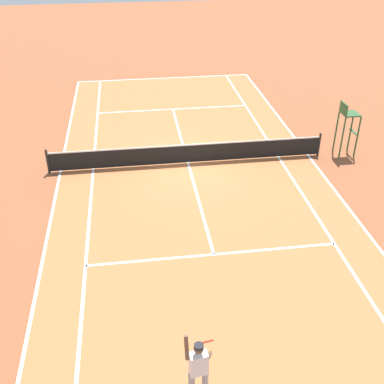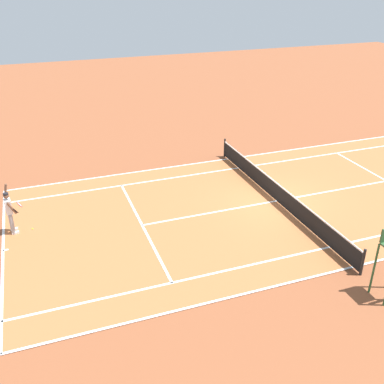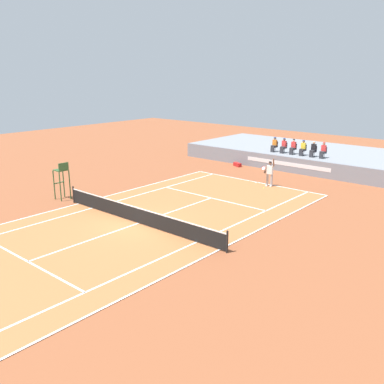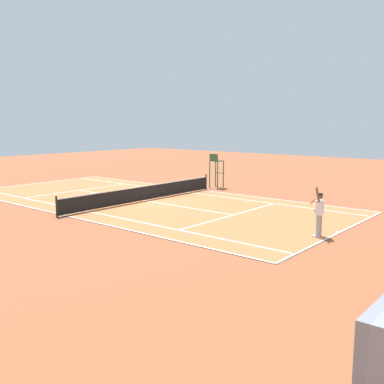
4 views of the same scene
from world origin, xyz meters
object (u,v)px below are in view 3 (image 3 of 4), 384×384
(tennis_player, at_px, (270,173))
(equipment_bag, at_px, (237,165))
(umpire_chair, at_px, (62,176))
(tennis_ball, at_px, (263,188))
(spectator_seated_5, at_px, (323,151))
(spectator_seated_4, at_px, (313,149))
(spectator_seated_1, at_px, (284,146))
(spectator_seated_0, at_px, (274,145))
(spectator_seated_3, at_px, (303,148))
(spectator_seated_2, at_px, (293,147))

(tennis_player, xyz_separation_m, equipment_bag, (-5.64, 4.14, -0.83))
(umpire_chair, bearing_deg, tennis_ball, 52.14)
(tennis_player, xyz_separation_m, tennis_ball, (-0.01, -0.72, -0.96))
(spectator_seated_5, distance_m, tennis_ball, 7.33)
(spectator_seated_4, bearing_deg, spectator_seated_1, 180.00)
(tennis_player, bearing_deg, spectator_seated_4, 87.55)
(equipment_bag, bearing_deg, umpire_chair, -99.92)
(spectator_seated_0, relative_size, tennis_ball, 18.60)
(umpire_chair, xyz_separation_m, equipment_bag, (2.73, 15.62, -1.40))
(spectator_seated_1, bearing_deg, spectator_seated_0, 180.00)
(spectator_seated_3, distance_m, tennis_ball, 7.27)
(spectator_seated_2, bearing_deg, equipment_bag, -152.52)
(spectator_seated_0, distance_m, tennis_ball, 7.96)
(spectator_seated_1, height_order, umpire_chair, spectator_seated_1)
(tennis_ball, relative_size, equipment_bag, 0.07)
(spectator_seated_0, xyz_separation_m, spectator_seated_4, (3.59, 0.00, 0.00))
(spectator_seated_3, distance_m, spectator_seated_5, 1.76)
(tennis_player, distance_m, umpire_chair, 14.22)
(tennis_ball, bearing_deg, spectator_seated_2, 102.24)
(spectator_seated_4, height_order, tennis_player, spectator_seated_4)
(spectator_seated_5, height_order, umpire_chair, spectator_seated_5)
(spectator_seated_4, bearing_deg, spectator_seated_2, 180.00)
(spectator_seated_1, relative_size, tennis_ball, 18.60)
(tennis_ball, bearing_deg, spectator_seated_0, 115.30)
(tennis_ball, height_order, umpire_chair, umpire_chair)
(spectator_seated_1, bearing_deg, tennis_player, -68.93)
(tennis_player, bearing_deg, equipment_bag, 143.72)
(spectator_seated_4, bearing_deg, tennis_player, -92.45)
(umpire_chair, bearing_deg, spectator_seated_3, 66.47)
(spectator_seated_5, xyz_separation_m, umpire_chair, (-9.49, -17.76, -0.33))
(spectator_seated_4, bearing_deg, equipment_bag, -160.10)
(spectator_seated_4, relative_size, equipment_bag, 1.33)
(equipment_bag, bearing_deg, tennis_player, -36.28)
(spectator_seated_4, distance_m, tennis_player, 6.35)
(spectator_seated_4, xyz_separation_m, equipment_bag, (-5.91, -2.14, -1.73))
(spectator_seated_2, height_order, tennis_ball, spectator_seated_2)
(tennis_player, height_order, umpire_chair, umpire_chair)
(spectator_seated_1, relative_size, umpire_chair, 0.52)
(spectator_seated_1, distance_m, equipment_bag, 4.23)
(equipment_bag, bearing_deg, spectator_seated_4, 19.90)
(spectator_seated_0, bearing_deg, spectator_seated_5, 0.00)
(spectator_seated_0, distance_m, spectator_seated_1, 0.90)
(spectator_seated_2, xyz_separation_m, tennis_ball, (1.52, -7.00, -1.85))
(spectator_seated_1, distance_m, spectator_seated_5, 3.54)
(spectator_seated_3, bearing_deg, tennis_player, -84.19)
(spectator_seated_1, relative_size, tennis_player, 0.61)
(spectator_seated_1, xyz_separation_m, spectator_seated_3, (1.78, 0.00, 0.00))
(spectator_seated_2, bearing_deg, spectator_seated_1, 180.00)
(spectator_seated_3, bearing_deg, spectator_seated_5, 0.00)
(tennis_ball, bearing_deg, spectator_seated_1, 108.99)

